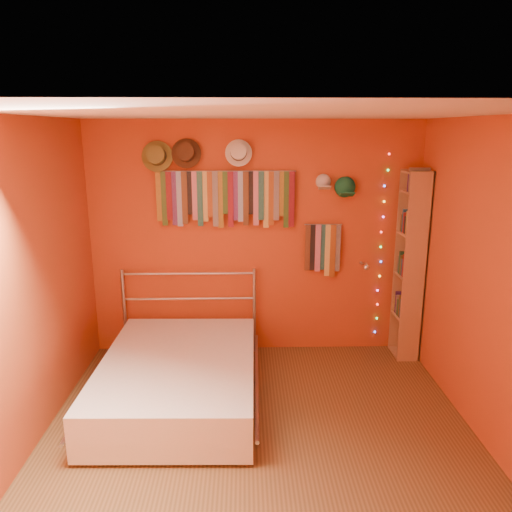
{
  "coord_description": "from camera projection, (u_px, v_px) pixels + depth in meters",
  "views": [
    {
      "loc": [
        -0.11,
        -3.46,
        2.4
      ],
      "look_at": [
        -0.01,
        0.9,
        1.29
      ],
      "focal_mm": 35.0,
      "sensor_mm": 36.0,
      "label": 1
    }
  ],
  "objects": [
    {
      "name": "ground",
      "position": [
        260.0,
        441.0,
        3.95
      ],
      "size": [
        3.5,
        3.5,
        0.0
      ],
      "primitive_type": "plane",
      "color": "brown",
      "rests_on": "ground"
    },
    {
      "name": "back_wall",
      "position": [
        255.0,
        240.0,
        5.33
      ],
      "size": [
        3.5,
        0.02,
        2.5
      ],
      "primitive_type": "cube",
      "color": "#AC421B",
      "rests_on": "ground"
    },
    {
      "name": "right_wall",
      "position": [
        497.0,
        290.0,
        3.68
      ],
      "size": [
        0.02,
        3.5,
        2.5
      ],
      "primitive_type": "cube",
      "color": "#AC421B",
      "rests_on": "ground"
    },
    {
      "name": "left_wall",
      "position": [
        18.0,
        293.0,
        3.6
      ],
      "size": [
        0.02,
        3.5,
        2.5
      ],
      "primitive_type": "cube",
      "color": "#AC421B",
      "rests_on": "ground"
    },
    {
      "name": "ceiling",
      "position": [
        261.0,
        113.0,
        3.33
      ],
      "size": [
        3.5,
        3.5,
        0.02
      ],
      "primitive_type": "cube",
      "color": "white",
      "rests_on": "back_wall"
    },
    {
      "name": "tie_rack",
      "position": [
        226.0,
        196.0,
        5.14
      ],
      "size": [
        1.45,
        0.03,
        0.59
      ],
      "color": "#A5A5A9",
      "rests_on": "back_wall"
    },
    {
      "name": "small_tie_rack",
      "position": [
        323.0,
        248.0,
        5.31
      ],
      "size": [
        0.4,
        0.03,
        0.58
      ],
      "color": "#A5A5A9",
      "rests_on": "back_wall"
    },
    {
      "name": "fedora_olive",
      "position": [
        157.0,
        156.0,
        4.99
      ],
      "size": [
        0.31,
        0.17,
        0.31
      ],
      "rotation": [
        1.36,
        0.0,
        0.0
      ],
      "color": "olive",
      "rests_on": "back_wall"
    },
    {
      "name": "fedora_brown",
      "position": [
        186.0,
        153.0,
        4.99
      ],
      "size": [
        0.3,
        0.16,
        0.3
      ],
      "rotation": [
        1.36,
        0.0,
        0.0
      ],
      "color": "#462B19",
      "rests_on": "back_wall"
    },
    {
      "name": "fedora_white",
      "position": [
        239.0,
        152.0,
        5.01
      ],
      "size": [
        0.27,
        0.15,
        0.27
      ],
      "rotation": [
        1.36,
        0.0,
        0.0
      ],
      "color": "silver",
      "rests_on": "back_wall"
    },
    {
      "name": "cap_white",
      "position": [
        323.0,
        182.0,
        5.14
      ],
      "size": [
        0.17,
        0.21,
        0.17
      ],
      "color": "silver",
      "rests_on": "back_wall"
    },
    {
      "name": "cap_green",
      "position": [
        345.0,
        187.0,
        5.16
      ],
      "size": [
        0.2,
        0.25,
        0.2
      ],
      "color": "#176842",
      "rests_on": "back_wall"
    },
    {
      "name": "fairy_lights",
      "position": [
        381.0,
        247.0,
        5.34
      ],
      "size": [
        0.06,
        0.02,
        1.98
      ],
      "color": "#FF3333",
      "rests_on": "back_wall"
    },
    {
      "name": "reading_lamp",
      "position": [
        366.0,
        266.0,
        5.21
      ],
      "size": [
        0.06,
        0.28,
        0.08
      ],
      "color": "#A5A5A9",
      "rests_on": "back_wall"
    },
    {
      "name": "bookshelf",
      "position": [
        414.0,
        265.0,
        5.21
      ],
      "size": [
        0.25,
        0.34,
        2.0
      ],
      "color": "#AD704E",
      "rests_on": "ground"
    },
    {
      "name": "bed",
      "position": [
        179.0,
        377.0,
        4.5
      ],
      "size": [
        1.48,
        1.99,
        0.95
      ],
      "rotation": [
        0.0,
        0.0,
        -0.02
      ],
      "color": "#A5A5A9",
      "rests_on": "ground"
    }
  ]
}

